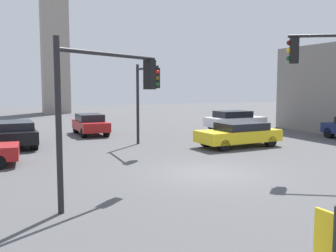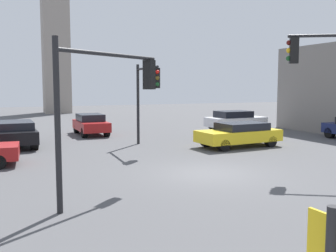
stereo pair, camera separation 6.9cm
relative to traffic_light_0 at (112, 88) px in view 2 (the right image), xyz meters
name	(u,v)px [view 2 (the right image)]	position (x,y,z in m)	size (l,w,h in m)	color
ground_plane	(210,173)	(4.17, 1.37, -3.29)	(105.73, 105.73, 0.00)	#4C4C4F
traffic_light_0	(112,88)	(0.00, 0.00, 0.00)	(3.72, 2.62, 4.60)	black
traffic_light_1	(147,88)	(4.02, 8.03, -0.05)	(0.35, 3.52, 4.55)	black
traffic_light_2	(332,71)	(8.74, -0.02, 0.63)	(2.78, 1.76, 5.59)	black
car_0	(15,133)	(-2.48, 11.36, -2.52)	(2.15, 4.78, 1.41)	black
car_1	(235,120)	(13.10, 13.55, -2.52)	(4.52, 2.19, 1.46)	silver
car_2	(239,134)	(8.84, 6.48, -2.57)	(4.73, 2.31, 1.33)	yellow
car_4	(91,124)	(2.44, 14.98, -2.54)	(1.84, 4.05, 1.42)	maroon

